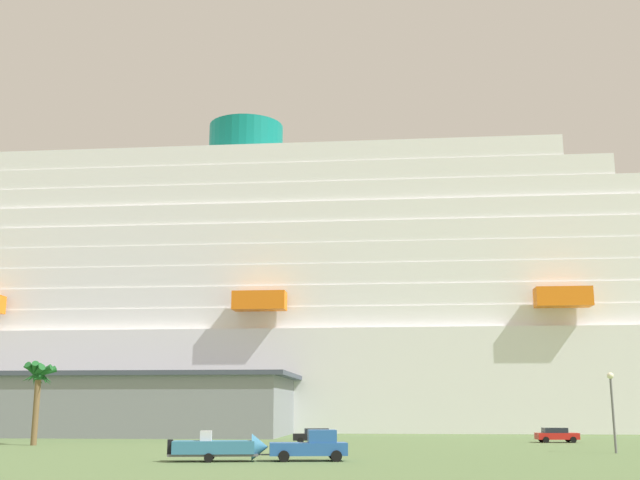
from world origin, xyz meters
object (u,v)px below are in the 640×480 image
pickup_truck (312,446)px  small_boat_on_trailer (224,448)px  street_lamp (612,399)px  cruise_ship (394,322)px  palm_tree (38,379)px  parked_car_black_coupe (315,435)px  parked_car_red_hatchback (556,435)px

pickup_truck → small_boat_on_trailer: size_ratio=0.73×
small_boat_on_trailer → street_lamp: street_lamp is taller
cruise_ship → palm_tree: cruise_ship is taller
parked_car_black_coupe → cruise_ship: bearing=81.3°
street_lamp → parked_car_black_coupe: street_lamp is taller
cruise_ship → small_boat_on_trailer: bearing=-97.8°
palm_tree → parked_car_red_hatchback: size_ratio=1.82×
pickup_truck → street_lamp: (24.37, 12.52, 3.45)m
cruise_ship → street_lamp: (19.83, -64.29, -13.64)m
cruise_ship → parked_car_red_hatchback: (18.44, -44.36, -17.30)m
palm_tree → street_lamp: bearing=-7.6°
pickup_truck → street_lamp: bearing=27.2°
cruise_ship → palm_tree: 68.13m
parked_car_black_coupe → pickup_truck: bearing=-83.5°
street_lamp → parked_car_black_coupe: (-27.43, 14.55, -3.66)m
pickup_truck → parked_car_red_hatchback: pickup_truck is taller
street_lamp → parked_car_black_coupe: 31.26m
pickup_truck → street_lamp: size_ratio=0.87×
palm_tree → parked_car_black_coupe: 29.46m
parked_car_red_hatchback → street_lamp: bearing=-86.0°
small_boat_on_trailer → parked_car_black_coupe: small_boat_on_trailer is taller
cruise_ship → palm_tree: size_ratio=27.43×
cruise_ship → palm_tree: bearing=-122.0°
cruise_ship → parked_car_black_coupe: cruise_ship is taller
cruise_ship → parked_car_black_coupe: 53.21m
parked_car_red_hatchback → palm_tree: bearing=-166.9°
pickup_truck → palm_tree: palm_tree is taller
parked_car_red_hatchback → parked_car_black_coupe: size_ratio=0.97×
cruise_ship → street_lamp: 68.65m
palm_tree → street_lamp: (55.41, -7.34, -2.10)m
street_lamp → small_boat_on_trailer: bearing=-155.8°
palm_tree → parked_car_black_coupe: palm_tree is taller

